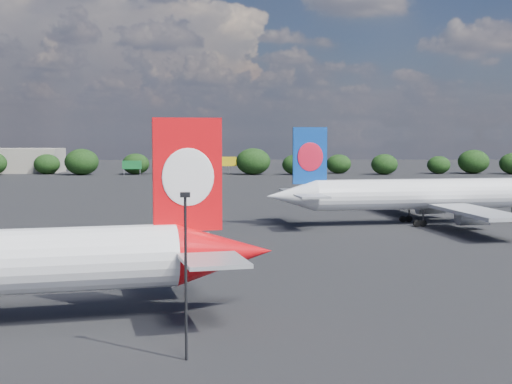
{
  "coord_description": "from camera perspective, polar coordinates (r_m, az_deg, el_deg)",
  "views": [
    {
      "loc": [
        14.38,
        -45.97,
        12.72
      ],
      "look_at": [
        16.0,
        12.0,
        8.0
      ],
      "focal_mm": 50.0,
      "sensor_mm": 36.0,
      "label": 1
    }
  ],
  "objects": [
    {
      "name": "china_southern_airliner",
      "position": [
        102.8,
        12.84,
        -0.24
      ],
      "size": [
        41.84,
        39.9,
        13.66
      ],
      "color": "white",
      "rests_on": "ground"
    },
    {
      "name": "billboard_yellow",
      "position": [
        228.16,
        -2.2,
        2.43
      ],
      "size": [
        5.0,
        0.3,
        5.5
      ],
      "color": "yellow",
      "rests_on": "ground"
    },
    {
      "name": "highway_sign",
      "position": [
        224.53,
        -9.9,
        2.13
      ],
      "size": [
        6.0,
        0.3,
        4.5
      ],
      "color": "#156A2E",
      "rests_on": "ground"
    },
    {
      "name": "ground",
      "position": [
        107.7,
        -9.27,
        -2.19
      ],
      "size": [
        500.0,
        500.0,
        0.0
      ],
      "primitive_type": "plane",
      "color": "black",
      "rests_on": "ground"
    },
    {
      "name": "horizon_treeline",
      "position": [
        226.63,
        -6.24,
        2.37
      ],
      "size": [
        198.97,
        15.86,
        9.29
      ],
      "color": "black",
      "rests_on": "ground"
    },
    {
      "name": "apron_lamp_post",
      "position": [
        40.15,
        -5.64,
        -5.89
      ],
      "size": [
        0.55,
        0.3,
        9.51
      ],
      "color": "black",
      "rests_on": "ground"
    }
  ]
}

